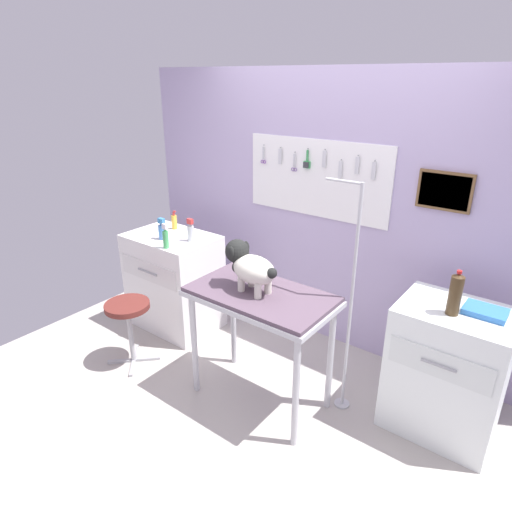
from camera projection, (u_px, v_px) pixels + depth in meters
name	position (u px, v px, depth m)	size (l,w,h in m)	color
ground	(239.00, 413.00, 3.15)	(4.40, 4.00, 0.04)	#ABA39C
rear_wall_panel	(334.00, 214.00, 3.64)	(4.00, 0.11, 2.30)	#AE9EC5
grooming_table	(261.00, 305.00, 2.98)	(1.00, 0.56, 0.88)	#B7B7BC
grooming_arm	(349.00, 312.00, 2.92)	(0.30, 0.11, 1.64)	#B7B7BC
dog	(249.00, 266.00, 2.91)	(0.46, 0.24, 0.33)	silver
counter_left	(174.00, 281.00, 4.09)	(0.80, 0.58, 0.90)	white
cabinet_right	(446.00, 370.00, 2.85)	(0.68, 0.54, 0.90)	white
stool	(128.00, 314.00, 3.51)	(0.36, 0.36, 0.55)	#9E9EA3
spray_bottle_tall	(162.00, 230.00, 3.81)	(0.07, 0.07, 0.19)	#4279B9
pump_bottle_white	(166.00, 238.00, 3.61)	(0.05, 0.05, 0.21)	#43A55C
spray_bottle_short	(191.00, 232.00, 3.76)	(0.06, 0.06, 0.20)	#B1B7BD
detangler_spray	(174.00, 222.00, 4.07)	(0.05, 0.05, 0.18)	gold
soda_bottle	(455.00, 294.00, 2.58)	(0.08, 0.08, 0.29)	#402E19
supply_tray	(485.00, 311.00, 2.63)	(0.24, 0.18, 0.04)	#3374C5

